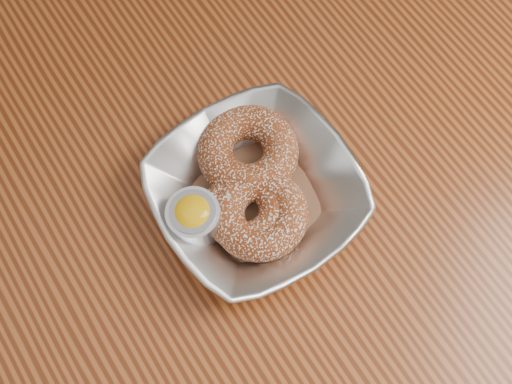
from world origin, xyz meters
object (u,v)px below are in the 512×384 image
table (185,233)px  donut_extra (246,210)px  serving_bowl (256,194)px  donut_back (248,151)px  ramekin (194,218)px  donut_front (259,214)px

table → donut_extra: donut_extra is taller
serving_bowl → donut_back: bearing=67.1°
donut_back → ramekin: size_ratio=1.90×
table → ramekin: ramekin is taller
donut_back → donut_front: bearing=-113.7°
ramekin → serving_bowl: bearing=-6.4°
table → ramekin: bearing=-79.7°
serving_bowl → donut_extra: (-0.02, -0.01, 0.00)m
table → donut_extra: 0.15m
serving_bowl → donut_back: 0.05m
table → ramekin: size_ratio=21.02×
serving_bowl → table: bearing=149.6°
table → donut_extra: bearing=-43.3°
table → serving_bowl: serving_bowl is taller
donut_extra → ramekin: bearing=161.2°
table → serving_bowl: (0.08, -0.04, 0.12)m
serving_bowl → donut_front: size_ratio=2.06×
serving_bowl → ramekin: 0.07m
donut_back → donut_extra: size_ratio=1.21×
table → donut_back: size_ratio=11.08×
serving_bowl → donut_front: serving_bowl is taller
donut_front → donut_extra: bearing=126.5°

